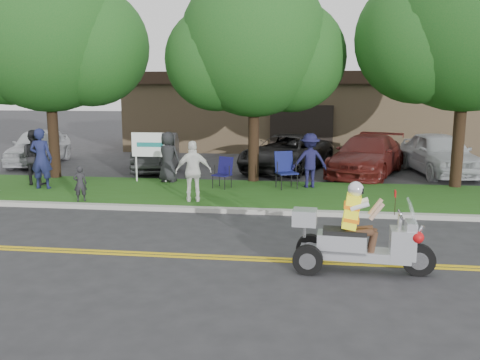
# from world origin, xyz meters

# --- Properties ---
(ground) EXTENTS (120.00, 120.00, 0.00)m
(ground) POSITION_xyz_m (0.00, 0.00, 0.00)
(ground) COLOR #28282B
(ground) RESTS_ON ground
(centerline_near) EXTENTS (60.00, 0.10, 0.01)m
(centerline_near) POSITION_xyz_m (0.00, -0.58, 0.01)
(centerline_near) COLOR gold
(centerline_near) RESTS_ON ground
(centerline_far) EXTENTS (60.00, 0.10, 0.01)m
(centerline_far) POSITION_xyz_m (0.00, -0.42, 0.01)
(centerline_far) COLOR gold
(centerline_far) RESTS_ON ground
(curb) EXTENTS (60.00, 0.25, 0.12)m
(curb) POSITION_xyz_m (0.00, 3.05, 0.06)
(curb) COLOR #A8A89E
(curb) RESTS_ON ground
(grass_verge) EXTENTS (60.00, 4.00, 0.10)m
(grass_verge) POSITION_xyz_m (0.00, 5.20, 0.06)
(grass_verge) COLOR #265115
(grass_verge) RESTS_ON ground
(commercial_building) EXTENTS (18.00, 8.20, 4.00)m
(commercial_building) POSITION_xyz_m (2.00, 18.98, 2.01)
(commercial_building) COLOR #9E7F5B
(commercial_building) RESTS_ON ground
(tree_left) EXTENTS (6.62, 5.40, 7.78)m
(tree_left) POSITION_xyz_m (-6.44, 7.03, 4.85)
(tree_left) COLOR #332114
(tree_left) RESTS_ON ground
(tree_mid) EXTENTS (5.88, 4.80, 7.05)m
(tree_mid) POSITION_xyz_m (0.55, 7.23, 4.43)
(tree_mid) COLOR #332114
(tree_mid) RESTS_ON ground
(tree_right) EXTENTS (6.86, 5.60, 8.07)m
(tree_right) POSITION_xyz_m (7.06, 7.03, 5.03)
(tree_right) COLOR #332114
(tree_right) RESTS_ON ground
(business_sign) EXTENTS (1.25, 0.06, 1.75)m
(business_sign) POSITION_xyz_m (-2.90, 6.60, 1.26)
(business_sign) COLOR silver
(business_sign) RESTS_ON ground
(trike_scooter) EXTENTS (2.48, 0.85, 1.62)m
(trike_scooter) POSITION_xyz_m (3.15, -0.91, 0.57)
(trike_scooter) COLOR black
(trike_scooter) RESTS_ON ground
(lawn_chair_a) EXTENTS (0.66, 0.68, 0.96)m
(lawn_chair_a) POSITION_xyz_m (-0.30, 5.90, 0.65)
(lawn_chair_a) COLOR black
(lawn_chair_a) RESTS_ON grass_verge
(lawn_chair_b) EXTENTS (0.80, 0.81, 1.14)m
(lawn_chair_b) POSITION_xyz_m (1.62, 6.11, 0.75)
(lawn_chair_b) COLOR black
(lawn_chair_b) RESTS_ON grass_verge
(spectator_adult_left) EXTENTS (0.72, 0.49, 1.89)m
(spectator_adult_left) POSITION_xyz_m (-5.90, 5.00, 1.05)
(spectator_adult_left) COLOR #181D44
(spectator_adult_left) RESTS_ON grass_verge
(spectator_adult_mid) EXTENTS (0.99, 0.84, 1.78)m
(spectator_adult_mid) POSITION_xyz_m (-6.46, 5.59, 1.00)
(spectator_adult_mid) COLOR black
(spectator_adult_mid) RESTS_ON grass_verge
(spectator_adult_right) EXTENTS (1.06, 0.63, 1.69)m
(spectator_adult_right) POSITION_xyz_m (-0.81, 3.81, 0.95)
(spectator_adult_right) COLOR white
(spectator_adult_right) RESTS_ON grass_verge
(spectator_chair_a) EXTENTS (1.22, 0.87, 1.71)m
(spectator_chair_a) POSITION_xyz_m (2.37, 6.29, 0.96)
(spectator_chair_a) COLOR #16153B
(spectator_chair_a) RESTS_ON grass_verge
(spectator_chair_b) EXTENTS (0.92, 0.70, 1.68)m
(spectator_chair_b) POSITION_xyz_m (-2.30, 6.63, 0.94)
(spectator_chair_b) COLOR black
(spectator_chair_b) RESTS_ON grass_verge
(child_left) EXTENTS (0.43, 0.36, 0.99)m
(child_left) POSITION_xyz_m (-3.92, 3.40, 0.60)
(child_left) COLOR black
(child_left) RESTS_ON grass_verge
(parked_car_far_left) EXTENTS (2.65, 4.75, 1.53)m
(parked_car_far_left) POSITION_xyz_m (-9.00, 10.48, 0.76)
(parked_car_far_left) COLOR #B8BAC0
(parked_car_far_left) RESTS_ON ground
(parked_car_left) EXTENTS (2.32, 4.55, 1.43)m
(parked_car_left) POSITION_xyz_m (-3.58, 9.60, 0.71)
(parked_car_left) COLOR #27282A
(parked_car_left) RESTS_ON ground
(parked_car_mid) EXTENTS (4.02, 5.57, 1.41)m
(parked_car_mid) POSITION_xyz_m (1.50, 10.10, 0.70)
(parked_car_mid) COLOR black
(parked_car_mid) RESTS_ON ground
(parked_car_right) EXTENTS (3.67, 5.44, 1.46)m
(parked_car_right) POSITION_xyz_m (4.50, 9.50, 0.73)
(parked_car_right) COLOR #551714
(parked_car_right) RESTS_ON ground
(parked_car_far_right) EXTENTS (2.46, 4.89, 1.60)m
(parked_car_far_right) POSITION_xyz_m (7.20, 9.95, 0.80)
(parked_car_far_right) COLOR silver
(parked_car_far_right) RESTS_ON ground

